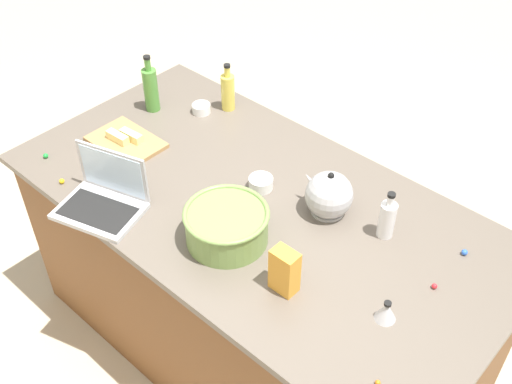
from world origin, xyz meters
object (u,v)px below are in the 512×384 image
object	(u,v)px
ramekin_medium	(261,183)
kettle	(329,195)
butter_stick_right	(117,137)
ramekin_small	(201,108)
butter_stick_left	(131,136)
bottle_olive	(151,88)
bottle_oil	(228,91)
cutting_board	(126,142)
mixing_bowl_large	(227,225)
candy_bag	(284,271)
bottle_vinegar	(387,219)
laptop	(104,198)
kitchen_timer	(386,311)

from	to	relation	value
ramekin_medium	kettle	bearing A→B (deg)	-166.04
butter_stick_right	ramekin_small	world-z (taller)	butter_stick_right
butter_stick_left	ramekin_medium	world-z (taller)	butter_stick_left
bottle_olive	bottle_oil	size ratio (longest dim) A/B	1.20
cutting_board	butter_stick_left	size ratio (longest dim) A/B	2.84
mixing_bowl_large	butter_stick_right	world-z (taller)	mixing_bowl_large
kettle	candy_bag	world-z (taller)	kettle
bottle_olive	bottle_vinegar	size ratio (longest dim) A/B	1.38
ramekin_small	laptop	bearing A→B (deg)	105.35
butter_stick_left	candy_bag	size ratio (longest dim) A/B	0.65
butter_stick_right	kitchen_timer	xyz separation A→B (m)	(-1.36, 0.01, -0.00)
laptop	cutting_board	world-z (taller)	laptop
ramekin_medium	mixing_bowl_large	bearing A→B (deg)	108.61
mixing_bowl_large	cutting_board	size ratio (longest dim) A/B	0.98
candy_bag	kitchen_timer	bearing A→B (deg)	-159.03
kettle	candy_bag	bearing A→B (deg)	106.89
ramekin_medium	bottle_vinegar	bearing A→B (deg)	-168.02
ramekin_small	kettle	bearing A→B (deg)	170.25
cutting_board	ramekin_medium	world-z (taller)	ramekin_medium
bottle_olive	kitchen_timer	distance (m)	1.48
ramekin_small	kitchen_timer	xyz separation A→B (m)	(-1.27, 0.42, 0.01)
bottle_vinegar	ramekin_medium	xyz separation A→B (m)	(0.50, 0.11, -0.05)
kitchen_timer	butter_stick_right	bearing A→B (deg)	-0.47
mixing_bowl_large	ramekin_medium	world-z (taller)	mixing_bowl_large
cutting_board	ramekin_medium	size ratio (longest dim) A/B	3.27
laptop	candy_bag	distance (m)	0.77
butter_stick_left	butter_stick_right	xyz separation A→B (m)	(0.04, 0.04, 0.00)
butter_stick_left	candy_bag	world-z (taller)	candy_bag
butter_stick_left	ramekin_small	xyz separation A→B (m)	(-0.05, -0.36, -0.02)
ramekin_medium	candy_bag	size ratio (longest dim) A/B	0.56
bottle_vinegar	ramekin_small	bearing A→B (deg)	-5.61
bottle_vinegar	candy_bag	distance (m)	0.45
kitchen_timer	candy_bag	world-z (taller)	candy_bag
kettle	cutting_board	distance (m)	0.93
bottle_olive	bottle_oil	distance (m)	0.35
butter_stick_left	kitchen_timer	distance (m)	1.32
kettle	kitchen_timer	bearing A→B (deg)	147.81
bottle_vinegar	kitchen_timer	bearing A→B (deg)	123.64
bottle_olive	cutting_board	size ratio (longest dim) A/B	0.87
butter_stick_right	kitchen_timer	world-z (taller)	kitchen_timer
mixing_bowl_large	kettle	distance (m)	0.40
bottle_oil	butter_stick_right	world-z (taller)	bottle_oil
mixing_bowl_large	bottle_olive	world-z (taller)	bottle_olive
kettle	bottle_vinegar	bearing A→B (deg)	-170.45
mixing_bowl_large	butter_stick_left	xyz separation A→B (m)	(0.70, -0.14, -0.03)
bottle_vinegar	kitchen_timer	distance (m)	0.38
laptop	butter_stick_left	world-z (taller)	laptop
butter_stick_right	mixing_bowl_large	bearing A→B (deg)	172.65
bottle_oil	candy_bag	bearing A→B (deg)	143.73
bottle_olive	cutting_board	world-z (taller)	bottle_olive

